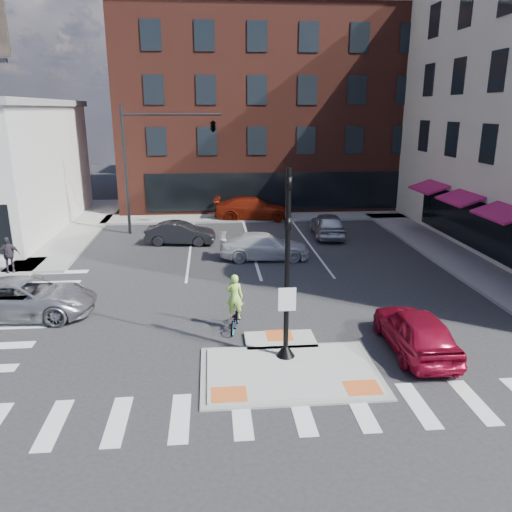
{
  "coord_description": "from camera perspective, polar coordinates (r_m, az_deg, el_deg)",
  "views": [
    {
      "loc": [
        -2.26,
        -13.88,
        7.72
      ],
      "look_at": [
        -0.49,
        5.39,
        2.0
      ],
      "focal_mm": 35.0,
      "sensor_mm": 36.0,
      "label": 1
    }
  ],
  "objects": [
    {
      "name": "building_far_right",
      "position": [
        68.83,
        4.32,
        14.99
      ],
      "size": [
        12.0,
        12.0,
        12.0
      ],
      "primitive_type": "cube",
      "color": "brown",
      "rests_on": "ground"
    },
    {
      "name": "silver_suv",
      "position": [
        21.19,
        -24.95,
        -4.37
      ],
      "size": [
        5.46,
        2.74,
        1.48
      ],
      "primitive_type": "imported",
      "rotation": [
        0.0,
        0.0,
        1.52
      ],
      "color": "#A6A8AE",
      "rests_on": "ground"
    },
    {
      "name": "bg_car_red",
      "position": [
        36.18,
        -0.35,
        5.44
      ],
      "size": [
        5.71,
        2.69,
        1.61
      ],
      "primitive_type": "imported",
      "rotation": [
        0.0,
        0.0,
        1.49
      ],
      "color": "maroon",
      "rests_on": "ground"
    },
    {
      "name": "bg_car_silver",
      "position": [
        31.6,
        8.19,
        3.56
      ],
      "size": [
        2.12,
        4.57,
        1.51
      ],
      "primitive_type": "imported",
      "rotation": [
        0.0,
        0.0,
        3.07
      ],
      "color": "#B2B5BA",
      "rests_on": "ground"
    },
    {
      "name": "red_sedan",
      "position": [
        17.35,
        17.76,
        -8.1
      ],
      "size": [
        1.8,
        4.37,
        1.48
      ],
      "primitive_type": "imported",
      "rotation": [
        0.0,
        0.0,
        3.13
      ],
      "color": "maroon",
      "rests_on": "ground"
    },
    {
      "name": "bg_car_dark",
      "position": [
        29.86,
        -8.65,
        2.61
      ],
      "size": [
        4.19,
        1.91,
        1.33
      ],
      "primitive_type": "imported",
      "rotation": [
        0.0,
        0.0,
        1.45
      ],
      "color": "black",
      "rests_on": "ground"
    },
    {
      "name": "signal_pole",
      "position": [
        15.42,
        3.53,
        -3.93
      ],
      "size": [
        0.6,
        0.6,
        5.98
      ],
      "color": "black",
      "rests_on": "refuge_island"
    },
    {
      "name": "ground",
      "position": [
        16.05,
        3.6,
        -12.33
      ],
      "size": [
        120.0,
        120.0,
        0.0
      ],
      "primitive_type": "plane",
      "color": "#28282B",
      "rests_on": "ground"
    },
    {
      "name": "cyclist",
      "position": [
        18.11,
        -2.44,
        -6.32
      ],
      "size": [
        0.92,
        1.74,
        2.11
      ],
      "rotation": [
        0.0,
        0.0,
        2.92
      ],
      "color": "#3F3F44",
      "rests_on": "ground"
    },
    {
      "name": "building_far_left",
      "position": [
        65.96,
        -6.96,
        13.99
      ],
      "size": [
        10.0,
        12.0,
        10.0
      ],
      "primitive_type": "cube",
      "color": "slate",
      "rests_on": "ground"
    },
    {
      "name": "pedestrian_b",
      "position": [
        26.65,
        -26.47,
        0.13
      ],
      "size": [
        1.1,
        0.75,
        1.74
      ],
      "primitive_type": "imported",
      "rotation": [
        0.0,
        0.0,
        0.36
      ],
      "color": "#352F39",
      "rests_on": "sidewalk_nw"
    },
    {
      "name": "building_n",
      "position": [
        46.17,
        1.36,
        16.56
      ],
      "size": [
        24.4,
        18.4,
        15.5
      ],
      "color": "#57251B",
      "rests_on": "ground"
    },
    {
      "name": "white_pickup",
      "position": [
        26.6,
        0.96,
        1.13
      ],
      "size": [
        4.84,
        2.16,
        1.38
      ],
      "primitive_type": "imported",
      "rotation": [
        0.0,
        0.0,
        1.52
      ],
      "color": "silver",
      "rests_on": "ground"
    },
    {
      "name": "sidewalk_e",
      "position": [
        28.27,
        22.51,
        -0.51
      ],
      "size": [
        3.0,
        24.0,
        0.15
      ],
      "primitive_type": "cube",
      "color": "gray",
      "rests_on": "ground"
    },
    {
      "name": "refuge_island",
      "position": [
        15.8,
        3.74,
        -12.62
      ],
      "size": [
        5.4,
        4.65,
        0.13
      ],
      "color": "gray",
      "rests_on": "ground"
    },
    {
      "name": "sidewalk_n",
      "position": [
        37.06,
        3.04,
        4.54
      ],
      "size": [
        26.0,
        3.0,
        0.15
      ],
      "primitive_type": "cube",
      "color": "gray",
      "rests_on": "ground"
    },
    {
      "name": "mast_arm_signal",
      "position": [
        31.94,
        -7.63,
        13.61
      ],
      "size": [
        6.1,
        2.24,
        8.0
      ],
      "color": "black",
      "rests_on": "ground"
    }
  ]
}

